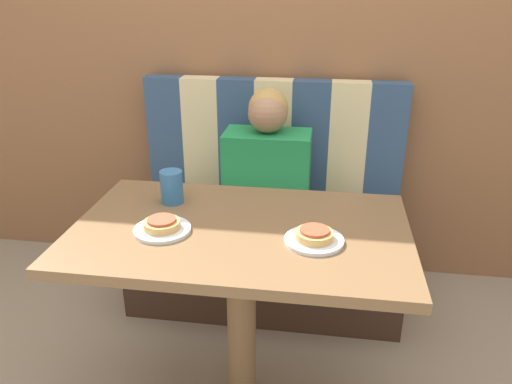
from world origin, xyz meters
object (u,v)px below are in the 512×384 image
Objects in this scene: person at (267,160)px; plate_right at (314,240)px; plate_left at (162,230)px; pizza_left at (162,224)px; pizza_right at (314,234)px; drinking_cup at (172,187)px.

plate_right is (0.24, -0.75, 0.02)m from person.
pizza_left is (0.00, 0.00, 0.02)m from plate_left.
person is 3.29× the size of plate_left.
plate_left and plate_right have the same top height.
pizza_left reaches higher than plate_right.
person is 0.79m from plate_left.
pizza_right reaches higher than plate_right.
pizza_left and pizza_right have the same top height.
pizza_right is 0.56m from drinking_cup.
plate_left is 1.57× the size of pizza_right.
plate_right is at bearing 0.00° from plate_left.
pizza_right is (0.24, -0.75, 0.04)m from person.
plate_right is 0.56m from drinking_cup.
person is at bearing 72.52° from plate_left.
plate_left is at bearing -107.48° from person.
plate_left is at bearing -180.00° from pizza_right.
drinking_cup reaches higher than pizza_right.
plate_left is 0.23m from drinking_cup.
drinking_cup is at bearing 98.88° from plate_left.
plate_right is (0.48, 0.00, 0.00)m from plate_left.
pizza_left reaches higher than plate_left.
plate_left is at bearing -153.43° from pizza_left.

